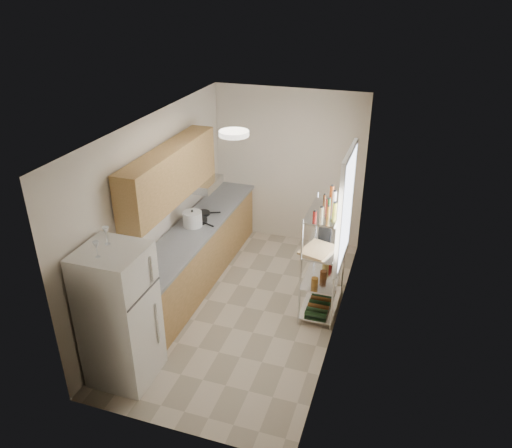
{
  "coord_description": "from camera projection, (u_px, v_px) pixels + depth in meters",
  "views": [
    {
      "loc": [
        1.91,
        -5.36,
        4.15
      ],
      "look_at": [
        0.08,
        0.25,
        1.19
      ],
      "focal_mm": 35.0,
      "sensor_mm": 36.0,
      "label": 1
    }
  ],
  "objects": [
    {
      "name": "room",
      "position": [
        244.0,
        224.0,
        6.36
      ],
      "size": [
        2.52,
        4.42,
        2.62
      ],
      "color": "beige",
      "rests_on": "ground"
    },
    {
      "name": "wine_glass_a",
      "position": [
        97.0,
        249.0,
        4.9
      ],
      "size": [
        0.06,
        0.06,
        0.17
      ],
      "primitive_type": null,
      "color": "silver",
      "rests_on": "refrigerator"
    },
    {
      "name": "rice_cooker",
      "position": [
        193.0,
        219.0,
        7.15
      ],
      "size": [
        0.27,
        0.27,
        0.22
      ],
      "primitive_type": "cylinder",
      "color": "white",
      "rests_on": "counter_run"
    },
    {
      "name": "bakers_rack",
      "position": [
        325.0,
        238.0,
        6.42
      ],
      "size": [
        0.45,
        0.9,
        1.73
      ],
      "color": "silver",
      "rests_on": "ground"
    },
    {
      "name": "range_hood",
      "position": [
        200.0,
        183.0,
        7.37
      ],
      "size": [
        0.5,
        0.6,
        0.12
      ],
      "primitive_type": "cube",
      "color": "#B7BABC",
      "rests_on": "room"
    },
    {
      "name": "frying_pan_large",
      "position": [
        198.0,
        220.0,
        7.3
      ],
      "size": [
        0.36,
        0.36,
        0.05
      ],
      "primitive_type": "cylinder",
      "rotation": [
        0.0,
        0.0,
        -0.36
      ],
      "color": "black",
      "rests_on": "counter_run"
    },
    {
      "name": "window",
      "position": [
        346.0,
        208.0,
        6.21
      ],
      "size": [
        0.06,
        1.0,
        1.46
      ],
      "primitive_type": "cube",
      "color": "white",
      "rests_on": "room"
    },
    {
      "name": "cutting_board",
      "position": [
        318.0,
        250.0,
        6.32
      ],
      "size": [
        0.47,
        0.54,
        0.03
      ],
      "primitive_type": "cube",
      "rotation": [
        0.0,
        0.0,
        -0.3
      ],
      "color": "tan",
      "rests_on": "bakers_rack"
    },
    {
      "name": "wine_glass_b",
      "position": [
        106.0,
        236.0,
        5.13
      ],
      "size": [
        0.07,
        0.07,
        0.2
      ],
      "primitive_type": null,
      "color": "silver",
      "rests_on": "refrigerator"
    },
    {
      "name": "espresso_machine",
      "position": [
        326.0,
        226.0,
        6.62
      ],
      "size": [
        0.19,
        0.26,
        0.29
      ],
      "primitive_type": "cube",
      "rotation": [
        0.0,
        0.0,
        0.11
      ],
      "color": "black",
      "rests_on": "bakers_rack"
    },
    {
      "name": "storage_bag",
      "position": [
        329.0,
        261.0,
        6.85
      ],
      "size": [
        0.1,
        0.13,
        0.14
      ],
      "primitive_type": "cube",
      "rotation": [
        0.0,
        0.0,
        -0.06
      ],
      "color": "#AD1A15",
      "rests_on": "bakers_rack"
    },
    {
      "name": "refrigerator",
      "position": [
        119.0,
        316.0,
        5.43
      ],
      "size": [
        0.68,
        0.68,
        1.64
      ],
      "primitive_type": "cube",
      "color": "white",
      "rests_on": "ground"
    },
    {
      "name": "upper_cabinets",
      "position": [
        170.0,
        174.0,
        6.51
      ],
      "size": [
        0.33,
        2.2,
        0.72
      ],
      "primitive_type": "cube",
      "color": "tan",
      "rests_on": "room"
    },
    {
      "name": "counter_run",
      "position": [
        196.0,
        254.0,
        7.37
      ],
      "size": [
        0.63,
        3.51,
        0.9
      ],
      "color": "tan",
      "rests_on": "ground"
    },
    {
      "name": "ceiling_dome",
      "position": [
        234.0,
        133.0,
        5.54
      ],
      "size": [
        0.34,
        0.34,
        0.05
      ],
      "primitive_type": "cylinder",
      "color": "white",
      "rests_on": "room"
    },
    {
      "name": "frying_pan_small",
      "position": [
        203.0,
        213.0,
        7.53
      ],
      "size": [
        0.27,
        0.27,
        0.04
      ],
      "primitive_type": "cylinder",
      "rotation": [
        0.0,
        0.0,
        0.41
      ],
      "color": "black",
      "rests_on": "counter_run"
    }
  ]
}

